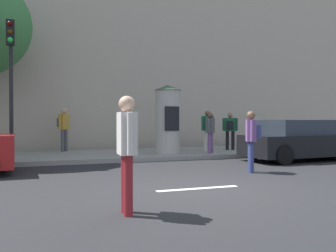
{
  "coord_description": "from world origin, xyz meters",
  "views": [
    {
      "loc": [
        -3.13,
        -6.87,
        1.42
      ],
      "look_at": [
        0.06,
        2.0,
        1.26
      ],
      "focal_mm": 39.22,
      "sensor_mm": 36.0,
      "label": 1
    }
  ],
  "objects_px": {
    "pedestrian_in_dark_shirt": "(210,129)",
    "parked_car_dark": "(303,141)",
    "traffic_light": "(11,67)",
    "poster_column": "(168,119)",
    "pedestrian_with_backpack": "(208,127)",
    "pedestrian_with_bag": "(127,144)",
    "pedestrian_tallest": "(252,136)",
    "pedestrian_near_pole": "(64,126)",
    "pedestrian_in_red_top": "(230,128)"
  },
  "relations": [
    {
      "from": "pedestrian_in_dark_shirt",
      "to": "parked_car_dark",
      "type": "xyz_separation_m",
      "value": [
        2.58,
        -2.04,
        -0.37
      ]
    },
    {
      "from": "traffic_light",
      "to": "poster_column",
      "type": "xyz_separation_m",
      "value": [
        5.42,
        0.99,
        -1.56
      ]
    },
    {
      "from": "pedestrian_with_backpack",
      "to": "parked_car_dark",
      "type": "bearing_deg",
      "value": -55.16
    },
    {
      "from": "pedestrian_with_backpack",
      "to": "parked_car_dark",
      "type": "xyz_separation_m",
      "value": [
        2.18,
        -3.13,
        -0.44
      ]
    },
    {
      "from": "pedestrian_in_dark_shirt",
      "to": "parked_car_dark",
      "type": "distance_m",
      "value": 3.31
    },
    {
      "from": "pedestrian_with_bag",
      "to": "pedestrian_in_dark_shirt",
      "type": "xyz_separation_m",
      "value": [
        4.94,
        7.14,
        -0.0
      ]
    },
    {
      "from": "pedestrian_tallest",
      "to": "pedestrian_with_bag",
      "type": "distance_m",
      "value": 5.25
    },
    {
      "from": "pedestrian_with_bag",
      "to": "pedestrian_in_dark_shirt",
      "type": "relative_size",
      "value": 1.15
    },
    {
      "from": "pedestrian_in_dark_shirt",
      "to": "pedestrian_near_pole",
      "type": "bearing_deg",
      "value": 151.86
    },
    {
      "from": "pedestrian_in_dark_shirt",
      "to": "parked_car_dark",
      "type": "height_order",
      "value": "pedestrian_in_dark_shirt"
    },
    {
      "from": "parked_car_dark",
      "to": "poster_column",
      "type": "bearing_deg",
      "value": 147.3
    },
    {
      "from": "pedestrian_tallest",
      "to": "pedestrian_in_red_top",
      "type": "distance_m",
      "value": 5.65
    },
    {
      "from": "pedestrian_with_bag",
      "to": "pedestrian_in_dark_shirt",
      "type": "height_order",
      "value": "pedestrian_with_bag"
    },
    {
      "from": "pedestrian_with_bag",
      "to": "pedestrian_with_backpack",
      "type": "relative_size",
      "value": 1.08
    },
    {
      "from": "pedestrian_with_bag",
      "to": "pedestrian_with_backpack",
      "type": "bearing_deg",
      "value": 56.99
    },
    {
      "from": "traffic_light",
      "to": "pedestrian_in_dark_shirt",
      "type": "xyz_separation_m",
      "value": [
        6.94,
        0.4,
        -1.97
      ]
    },
    {
      "from": "poster_column",
      "to": "pedestrian_in_red_top",
      "type": "bearing_deg",
      "value": 11.28
    },
    {
      "from": "parked_car_dark",
      "to": "pedestrian_tallest",
      "type": "bearing_deg",
      "value": -149.67
    },
    {
      "from": "traffic_light",
      "to": "pedestrian_with_bag",
      "type": "relative_size",
      "value": 2.4
    },
    {
      "from": "traffic_light",
      "to": "pedestrian_in_dark_shirt",
      "type": "bearing_deg",
      "value": 3.34
    },
    {
      "from": "poster_column",
      "to": "pedestrian_in_red_top",
      "type": "relative_size",
      "value": 1.65
    },
    {
      "from": "pedestrian_with_backpack",
      "to": "pedestrian_in_red_top",
      "type": "bearing_deg",
      "value": 5.66
    },
    {
      "from": "pedestrian_in_red_top",
      "to": "pedestrian_near_pole",
      "type": "distance_m",
      "value": 6.88
    },
    {
      "from": "poster_column",
      "to": "pedestrian_in_red_top",
      "type": "height_order",
      "value": "poster_column"
    },
    {
      "from": "poster_column",
      "to": "parked_car_dark",
      "type": "height_order",
      "value": "poster_column"
    },
    {
      "from": "poster_column",
      "to": "pedestrian_tallest",
      "type": "relative_size",
      "value": 1.57
    },
    {
      "from": "pedestrian_in_red_top",
      "to": "parked_car_dark",
      "type": "bearing_deg",
      "value": -71.73
    },
    {
      "from": "poster_column",
      "to": "pedestrian_tallest",
      "type": "distance_m",
      "value": 4.67
    },
    {
      "from": "traffic_light",
      "to": "poster_column",
      "type": "distance_m",
      "value": 5.73
    },
    {
      "from": "traffic_light",
      "to": "pedestrian_tallest",
      "type": "relative_size",
      "value": 2.58
    },
    {
      "from": "pedestrian_with_bag",
      "to": "pedestrian_in_red_top",
      "type": "xyz_separation_m",
      "value": [
        6.45,
        8.34,
        0.03
      ]
    },
    {
      "from": "pedestrian_tallest",
      "to": "pedestrian_with_bag",
      "type": "bearing_deg",
      "value": -143.03
    },
    {
      "from": "traffic_light",
      "to": "pedestrian_in_dark_shirt",
      "type": "distance_m",
      "value": 7.22
    },
    {
      "from": "pedestrian_with_backpack",
      "to": "poster_column",
      "type": "bearing_deg",
      "value": -165.58
    },
    {
      "from": "pedestrian_near_pole",
      "to": "parked_car_dark",
      "type": "xyz_separation_m",
      "value": [
        7.76,
        -4.81,
        -0.51
      ]
    },
    {
      "from": "poster_column",
      "to": "traffic_light",
      "type": "bearing_deg",
      "value": -169.61
    },
    {
      "from": "pedestrian_near_pole",
      "to": "pedestrian_in_dark_shirt",
      "type": "bearing_deg",
      "value": -28.14
    },
    {
      "from": "pedestrian_in_red_top",
      "to": "parked_car_dark",
      "type": "height_order",
      "value": "pedestrian_in_red_top"
    },
    {
      "from": "traffic_light",
      "to": "pedestrian_in_red_top",
      "type": "bearing_deg",
      "value": 10.71
    },
    {
      "from": "pedestrian_with_bag",
      "to": "traffic_light",
      "type": "bearing_deg",
      "value": 106.52
    },
    {
      "from": "pedestrian_near_pole",
      "to": "poster_column",
      "type": "bearing_deg",
      "value": -30.76
    },
    {
      "from": "pedestrian_tallest",
      "to": "pedestrian_with_backpack",
      "type": "distance_m",
      "value": 5.2
    },
    {
      "from": "poster_column",
      "to": "pedestrian_tallest",
      "type": "height_order",
      "value": "poster_column"
    },
    {
      "from": "pedestrian_with_bag",
      "to": "pedestrian_near_pole",
      "type": "distance_m",
      "value": 9.92
    },
    {
      "from": "parked_car_dark",
      "to": "pedestrian_with_bag",
      "type": "bearing_deg",
      "value": -145.84
    },
    {
      "from": "poster_column",
      "to": "pedestrian_near_pole",
      "type": "distance_m",
      "value": 4.27
    },
    {
      "from": "parked_car_dark",
      "to": "pedestrian_with_backpack",
      "type": "bearing_deg",
      "value": 124.84
    },
    {
      "from": "pedestrian_near_pole",
      "to": "pedestrian_in_dark_shirt",
      "type": "height_order",
      "value": "pedestrian_near_pole"
    },
    {
      "from": "pedestrian_with_bag",
      "to": "pedestrian_near_pole",
      "type": "height_order",
      "value": "pedestrian_near_pole"
    },
    {
      "from": "poster_column",
      "to": "pedestrian_with_backpack",
      "type": "height_order",
      "value": "poster_column"
    }
  ]
}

